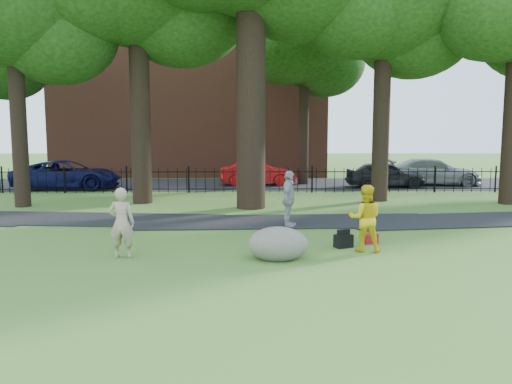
{
  "coord_description": "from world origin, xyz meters",
  "views": [
    {
      "loc": [
        -0.08,
        -12.11,
        2.88
      ],
      "look_at": [
        0.12,
        2.0,
        1.21
      ],
      "focal_mm": 35.0,
      "sensor_mm": 36.0,
      "label": 1
    }
  ],
  "objects_px": {
    "boulder": "(278,242)",
    "lamppost": "(23,164)",
    "man": "(365,218)",
    "red_sedan": "(257,173)",
    "woman": "(122,223)"
  },
  "relations": [
    {
      "from": "man",
      "to": "red_sedan",
      "type": "bearing_deg",
      "value": -73.16
    },
    {
      "from": "man",
      "to": "boulder",
      "type": "distance_m",
      "value": 2.32
    },
    {
      "from": "woman",
      "to": "lamppost",
      "type": "distance_m",
      "value": 10.2
    },
    {
      "from": "man",
      "to": "boulder",
      "type": "bearing_deg",
      "value": 26.57
    },
    {
      "from": "woman",
      "to": "lamppost",
      "type": "relative_size",
      "value": 0.48
    },
    {
      "from": "boulder",
      "to": "man",
      "type": "bearing_deg",
      "value": 18.33
    },
    {
      "from": "lamppost",
      "to": "woman",
      "type": "bearing_deg",
      "value": -38.53
    },
    {
      "from": "red_sedan",
      "to": "lamppost",
      "type": "bearing_deg",
      "value": 125.09
    },
    {
      "from": "lamppost",
      "to": "red_sedan",
      "type": "bearing_deg",
      "value": 56.39
    },
    {
      "from": "man",
      "to": "boulder",
      "type": "relative_size",
      "value": 1.19
    },
    {
      "from": "boulder",
      "to": "lamppost",
      "type": "distance_m",
      "value": 12.79
    },
    {
      "from": "woman",
      "to": "red_sedan",
      "type": "relative_size",
      "value": 0.4
    },
    {
      "from": "man",
      "to": "red_sedan",
      "type": "distance_m",
      "value": 15.86
    },
    {
      "from": "woman",
      "to": "man",
      "type": "distance_m",
      "value": 5.8
    },
    {
      "from": "woman",
      "to": "boulder",
      "type": "bearing_deg",
      "value": 178.06
    }
  ]
}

